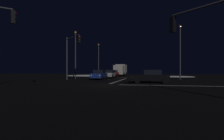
{
  "coord_description": "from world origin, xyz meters",
  "views": [
    {
      "loc": [
        4.52,
        -19.7,
        1.53
      ],
      "look_at": [
        -1.93,
        11.79,
        1.56
      ],
      "focal_mm": 30.63,
      "sensor_mm": 36.0,
      "label": 1
    }
  ],
  "objects": [
    {
      "name": "streetlamp_left_far",
      "position": [
        -9.29,
        29.79,
        4.99
      ],
      "size": [
        0.44,
        0.44,
        8.62
      ],
      "color": "#424247",
      "rests_on": "ground"
    },
    {
      "name": "traffic_signal_nw",
      "position": [
        -7.22,
        7.22,
        4.67
      ],
      "size": [
        3.64,
        3.64,
        6.74
      ],
      "color": "#4C4C51",
      "rests_on": "ground"
    },
    {
      "name": "snow_bank_right_curb",
      "position": [
        8.99,
        19.19,
        0.21
      ],
      "size": [
        7.72,
        1.5,
        0.42
      ],
      "color": "white",
      "rests_on": "ground"
    },
    {
      "name": "traffic_signal_se",
      "position": [
        7.41,
        -7.41,
        3.85
      ],
      "size": [
        2.92,
        2.92,
        5.59
      ],
      "color": "#4C4C51",
      "rests_on": "ground"
    },
    {
      "name": "sedan_blue",
      "position": [
        -3.73,
        10.19,
        0.8
      ],
      "size": [
        2.02,
        4.33,
        1.57
      ],
      "color": "navy",
      "rests_on": "ground"
    },
    {
      "name": "snow_bank_left_curb",
      "position": [
        -8.99,
        19.78,
        0.27
      ],
      "size": [
        10.04,
        1.5,
        0.54
      ],
      "color": "white",
      "rests_on": "ground"
    },
    {
      "name": "sedan_black_crossing",
      "position": [
        4.56,
        3.51,
        0.8
      ],
      "size": [
        4.33,
        2.02,
        1.57
      ],
      "color": "black",
      "rests_on": "ground"
    },
    {
      "name": "box_truck",
      "position": [
        -3.47,
        30.99,
        1.71
      ],
      "size": [
        2.68,
        8.28,
        3.08
      ],
      "color": "beige",
      "rests_on": "ground"
    },
    {
      "name": "centre_line_ns",
      "position": [
        0.0,
        19.79,
        0.0
      ],
      "size": [
        22.0,
        0.15,
        0.01
      ],
      "color": "yellow",
      "rests_on": "ground"
    },
    {
      "name": "streetlamp_right_near",
      "position": [
        9.29,
        13.79,
        5.21
      ],
      "size": [
        0.44,
        0.44,
        9.03
      ],
      "color": "#424247",
      "rests_on": "ground"
    },
    {
      "name": "ground",
      "position": [
        0.0,
        0.0,
        -0.05
      ],
      "size": [
        120.0,
        120.0,
        0.1
      ],
      "primitive_type": "cube",
      "color": "black"
    },
    {
      "name": "streetlamp_left_near",
      "position": [
        -9.29,
        13.79,
        5.07
      ],
      "size": [
        0.44,
        0.44,
        8.78
      ],
      "color": "#424247",
      "rests_on": "ground"
    },
    {
      "name": "sedan_silver",
      "position": [
        -3.44,
        16.69,
        0.8
      ],
      "size": [
        2.02,
        4.33,
        1.57
      ],
      "color": "#B7B7BC",
      "rests_on": "ground"
    },
    {
      "name": "crosswalk_bar_east",
      "position": [
        8.29,
        0.0,
        0.0
      ],
      "size": [
        14.02,
        0.4,
        0.01
      ],
      "color": "white",
      "rests_on": "ground"
    },
    {
      "name": "sedan_red",
      "position": [
        -3.85,
        23.39,
        0.8
      ],
      "size": [
        2.02,
        4.33,
        1.57
      ],
      "color": "maroon",
      "rests_on": "ground"
    },
    {
      "name": "stop_line_north",
      "position": [
        0.0,
        8.19,
        0.0
      ],
      "size": [
        0.35,
        14.02,
        0.01
      ],
      "color": "white",
      "rests_on": "ground"
    }
  ]
}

